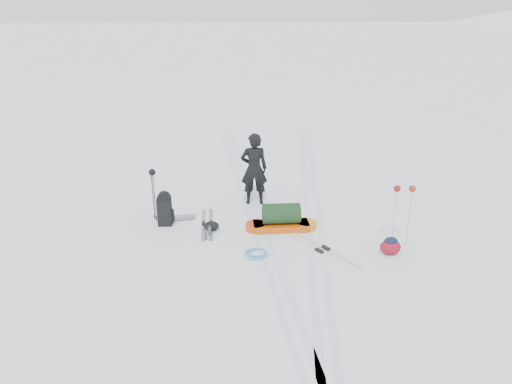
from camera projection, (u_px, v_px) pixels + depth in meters
ground at (263, 239)px, 10.48m from camera, size 200.00×200.00×0.00m
snow_hill_backdrop at (494, 332)px, 117.91m from camera, size 359.50×192.00×162.45m
ski_tracks at (286, 220)px, 11.33m from camera, size 3.38×17.97×0.01m
skier at (254, 169)px, 11.97m from camera, size 0.65×0.43×1.77m
pulk_sled at (281, 220)px, 10.83m from camera, size 1.56×0.51×0.60m
expedition_rucksack at (167, 209)px, 11.01m from camera, size 0.82×0.47×0.78m
ski_poles_black at (152, 179)px, 10.98m from camera, size 0.15×0.15×1.23m
ski_poles_silver at (404, 196)px, 9.72m from camera, size 0.43×0.16×1.33m
touring_skis_grey at (207, 224)px, 11.12m from camera, size 0.26×1.66×0.06m
touring_skis_white at (323, 250)px, 9.95m from camera, size 1.27×1.73×0.07m
rope_coil at (257, 253)px, 9.82m from camera, size 0.60×0.60×0.06m
small_daypack at (391, 246)px, 9.79m from camera, size 0.47×0.38×0.36m
thermos_pair at (208, 232)px, 10.48m from camera, size 0.16×0.26×0.26m
stuff_sack at (211, 226)px, 10.80m from camera, size 0.39×0.33×0.21m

